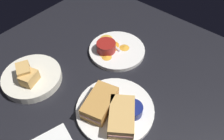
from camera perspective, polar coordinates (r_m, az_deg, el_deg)
The scene contains 11 objects.
ground_plane at distance 82.59cm, azimuth -2.22°, elevation -4.73°, with size 110.00×110.00×3.00cm, color black.
plate_sandwich_main at distance 74.72cm, azimuth 0.78°, elevation -10.05°, with size 25.67×25.67×1.60cm, color white.
sandwich_half_near at distance 72.43cm, azimuth -3.07°, elevation -8.32°, with size 14.65×10.81×4.80cm.
sandwich_half_far at distance 69.73cm, azimuth 2.46°, elevation -11.78°, with size 14.99×13.75×4.80cm.
ramekin_dark_sauce at distance 71.98cm, azimuth 5.31°, elevation -9.98°, with size 6.35×6.35×3.32cm.
spoon_by_dark_ramekin at distance 74.52cm, azimuth 1.75°, elevation -8.65°, with size 2.50×9.95×0.80cm.
plate_chips_companion at distance 92.97cm, azimuth 1.27°, elevation 5.05°, with size 22.95×22.95×1.60cm, color white.
ramekin_light_gravy at distance 90.48cm, azimuth -1.50°, elevation 6.03°, with size 7.79×7.79×3.81cm.
spoon_by_gravy_ramekin at distance 95.18cm, azimuth -0.41°, elevation 7.23°, with size 4.14×9.88×0.80cm.
plantain_chip_scatter at distance 92.97cm, azimuth -0.37°, elevation 5.98°, with size 14.18×15.29×0.60cm.
bread_basket_rear at distance 86.38cm, azimuth -19.81°, elevation -1.71°, with size 21.29×21.29×8.11cm.
Camera 1 is at (-35.98, -34.63, 64.28)cm, focal length 35.93 mm.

